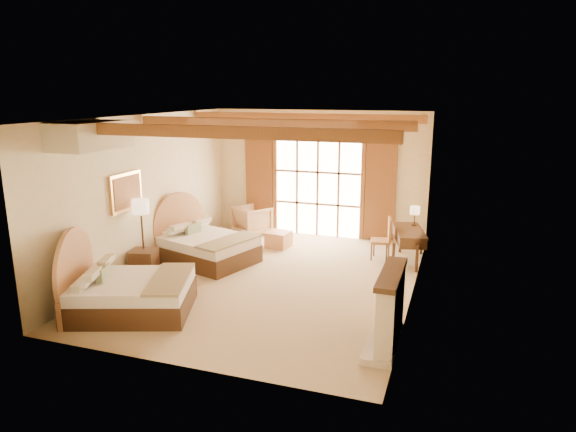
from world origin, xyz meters
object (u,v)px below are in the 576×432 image
at_px(nightstand, 144,264).
at_px(armchair, 252,220).
at_px(bed_near, 124,290).
at_px(desk, 408,244).
at_px(bed_far, 202,244).

relative_size(nightstand, armchair, 0.70).
height_order(bed_near, nightstand, bed_near).
height_order(bed_near, armchair, bed_near).
relative_size(bed_near, nightstand, 4.18).
relative_size(bed_near, desk, 1.66).
bearing_deg(bed_near, armchair, 68.75).
bearing_deg(bed_near, nightstand, 93.47).
xyz_separation_m(nightstand, desk, (4.92, 2.72, 0.10)).
bearing_deg(nightstand, bed_far, 50.68).
bearing_deg(armchair, bed_near, 121.58).
distance_m(bed_near, armchair, 5.18).
relative_size(bed_far, armchair, 2.83).
height_order(bed_near, desk, bed_near).
distance_m(bed_near, nightstand, 1.63).
bearing_deg(desk, armchair, 152.94).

